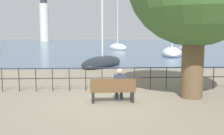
% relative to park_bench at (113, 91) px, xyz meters
% --- Properties ---
extents(ground_plane, '(1000.00, 1000.00, 0.00)m').
position_rel_park_bench_xyz_m(ground_plane, '(0.00, 0.06, -0.43)').
color(ground_plane, '#7A705B').
extents(harbor_water, '(600.00, 300.00, 0.01)m').
position_rel_park_bench_xyz_m(harbor_water, '(0.00, 159.56, -0.42)').
color(harbor_water, '#47607A').
rests_on(harbor_water, ground_plane).
extents(park_bench, '(1.64, 0.45, 0.90)m').
position_rel_park_bench_xyz_m(park_bench, '(0.00, 0.00, 0.00)').
color(park_bench, brown).
rests_on(park_bench, ground_plane).
extents(seated_person_left, '(0.39, 0.35, 1.25)m').
position_rel_park_bench_xyz_m(seated_person_left, '(0.24, 0.08, 0.26)').
color(seated_person_left, '#2D3347').
rests_on(seated_person_left, ground_plane).
extents(promenade_railing, '(13.84, 0.04, 1.05)m').
position_rel_park_bench_xyz_m(promenade_railing, '(0.00, 2.05, 0.27)').
color(promenade_railing, black).
rests_on(promenade_railing, ground_plane).
extents(sailboat_1, '(3.37, 6.64, 11.87)m').
position_rel_park_bench_xyz_m(sailboat_1, '(16.09, 35.63, -0.12)').
color(sailboat_1, white).
rests_on(sailboat_1, ground_plane).
extents(sailboat_2, '(4.74, 7.53, 11.57)m').
position_rel_park_bench_xyz_m(sailboat_2, '(-0.17, 12.36, -0.15)').
color(sailboat_2, black).
rests_on(sailboat_2, ground_plane).
extents(sailboat_3, '(4.19, 6.36, 9.56)m').
position_rel_park_bench_xyz_m(sailboat_3, '(3.16, 38.46, -0.06)').
color(sailboat_3, white).
rests_on(sailboat_3, ground_plane).
extents(sailboat_4, '(4.92, 9.15, 8.67)m').
position_rel_park_bench_xyz_m(sailboat_4, '(9.14, 23.33, -0.10)').
color(sailboat_4, silver).
rests_on(sailboat_4, ground_plane).
extents(harbor_lighthouse, '(4.73, 4.73, 23.54)m').
position_rel_park_bench_xyz_m(harbor_lighthouse, '(-28.31, 123.37, 10.52)').
color(harbor_lighthouse, beige).
rests_on(harbor_lighthouse, ground_plane).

